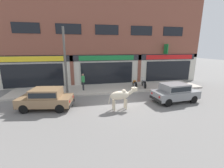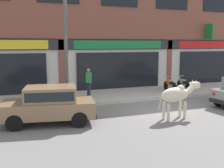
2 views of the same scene
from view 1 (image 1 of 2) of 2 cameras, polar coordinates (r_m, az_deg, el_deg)
name	(u,v)px [view 1 (image 1 of 2)]	position (r m, az deg, el deg)	size (l,w,h in m)	color
ground_plane	(121,102)	(11.78, 3.41, -6.98)	(90.00, 90.00, 0.00)	slate
sidewalk	(111,88)	(15.48, -0.57, -1.55)	(19.00, 3.65, 0.17)	#B7AFA3
shop_building	(107,42)	(16.98, -2.07, 15.80)	(23.00, 1.40, 9.95)	brown
cow	(121,95)	(10.19, 3.52, -4.33)	(2.15, 0.70, 1.61)	beige
car_0	(46,98)	(11.25, -23.80, -4.79)	(3.79, 2.20, 1.46)	black
car_1	(175,92)	(12.65, 22.81, -2.72)	(3.71, 1.90, 1.46)	black
motorcycle_0	(135,84)	(15.49, 8.67, 0.10)	(0.58, 1.81, 0.88)	black
motorcycle_1	(144,83)	(15.90, 12.03, 0.31)	(0.63, 1.80, 0.88)	black
pedestrian	(83,80)	(14.46, -10.98, 1.46)	(0.32, 0.48, 1.60)	#2D2D33
utility_pole	(65,62)	(13.20, -17.37, 7.98)	(0.18, 0.18, 5.63)	#595651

